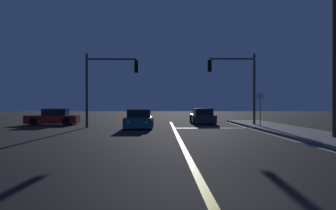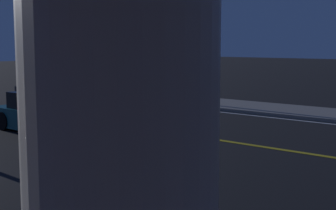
{
  "view_description": "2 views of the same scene",
  "coord_description": "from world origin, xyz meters",
  "px_view_note": "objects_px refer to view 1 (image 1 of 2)",
  "views": [
    {
      "loc": [
        -0.85,
        -6.66,
        1.72
      ],
      "look_at": [
        -0.39,
        20.02,
        1.65
      ],
      "focal_mm": 38.73,
      "sensor_mm": 36.0,
      "label": 1
    },
    {
      "loc": [
        -12.65,
        5.1,
        3.01
      ],
      "look_at": [
        -0.5,
        15.46,
        1.03
      ],
      "focal_mm": 53.24,
      "sensor_mm": 36.0,
      "label": 2
    }
  ],
  "objects_px": {
    "utility_pole_right": "(336,23)",
    "street_sign_corner": "(260,104)",
    "car_parked_curb_red": "(53,118)",
    "traffic_signal_far_left": "(106,78)",
    "traffic_signal_near_right": "(237,78)",
    "car_lead_oncoming_charcoal": "(202,117)",
    "car_far_approaching_teal": "(139,120)"
  },
  "relations": [
    {
      "from": "utility_pole_right",
      "to": "car_lead_oncoming_charcoal",
      "type": "bearing_deg",
      "value": 106.97
    },
    {
      "from": "street_sign_corner",
      "to": "car_lead_oncoming_charcoal",
      "type": "bearing_deg",
      "value": 114.58
    },
    {
      "from": "street_sign_corner",
      "to": "traffic_signal_far_left",
      "type": "bearing_deg",
      "value": 172.74
    },
    {
      "from": "car_parked_curb_red",
      "to": "traffic_signal_near_right",
      "type": "distance_m",
      "value": 15.49
    },
    {
      "from": "traffic_signal_far_left",
      "to": "utility_pole_right",
      "type": "bearing_deg",
      "value": -37.58
    },
    {
      "from": "car_lead_oncoming_charcoal",
      "to": "utility_pole_right",
      "type": "distance_m",
      "value": 16.71
    },
    {
      "from": "car_far_approaching_teal",
      "to": "utility_pole_right",
      "type": "height_order",
      "value": "utility_pole_right"
    },
    {
      "from": "car_far_approaching_teal",
      "to": "car_parked_curb_red",
      "type": "bearing_deg",
      "value": -30.93
    },
    {
      "from": "traffic_signal_near_right",
      "to": "traffic_signal_far_left",
      "type": "bearing_deg",
      "value": 8.0
    },
    {
      "from": "utility_pole_right",
      "to": "street_sign_corner",
      "type": "xyz_separation_m",
      "value": [
        -1.4,
        8.14,
        -3.86
      ]
    },
    {
      "from": "car_far_approaching_teal",
      "to": "traffic_signal_near_right",
      "type": "xyz_separation_m",
      "value": [
        7.5,
        2.1,
        3.17
      ]
    },
    {
      "from": "car_parked_curb_red",
      "to": "utility_pole_right",
      "type": "xyz_separation_m",
      "value": [
        17.39,
        -13.35,
        4.99
      ]
    },
    {
      "from": "car_parked_curb_red",
      "to": "traffic_signal_far_left",
      "type": "relative_size",
      "value": 0.8
    },
    {
      "from": "traffic_signal_near_right",
      "to": "street_sign_corner",
      "type": "bearing_deg",
      "value": 110.12
    },
    {
      "from": "traffic_signal_near_right",
      "to": "utility_pole_right",
      "type": "xyz_separation_m",
      "value": [
        2.43,
        -10.94,
        1.82
      ]
    },
    {
      "from": "car_parked_curb_red",
      "to": "traffic_signal_far_left",
      "type": "xyz_separation_m",
      "value": [
        5.0,
        -3.81,
        3.05
      ]
    },
    {
      "from": "car_parked_curb_red",
      "to": "street_sign_corner",
      "type": "height_order",
      "value": "street_sign_corner"
    },
    {
      "from": "street_sign_corner",
      "to": "car_far_approaching_teal",
      "type": "bearing_deg",
      "value": 175.29
    },
    {
      "from": "traffic_signal_near_right",
      "to": "car_lead_oncoming_charcoal",
      "type": "bearing_deg",
      "value": -62.69
    },
    {
      "from": "utility_pole_right",
      "to": "street_sign_corner",
      "type": "distance_m",
      "value": 9.11
    },
    {
      "from": "car_lead_oncoming_charcoal",
      "to": "car_far_approaching_teal",
      "type": "height_order",
      "value": "same"
    },
    {
      "from": "traffic_signal_near_right",
      "to": "utility_pole_right",
      "type": "height_order",
      "value": "utility_pole_right"
    },
    {
      "from": "traffic_signal_far_left",
      "to": "street_sign_corner",
      "type": "distance_m",
      "value": 11.25
    },
    {
      "from": "utility_pole_right",
      "to": "street_sign_corner",
      "type": "height_order",
      "value": "utility_pole_right"
    },
    {
      "from": "car_parked_curb_red",
      "to": "car_far_approaching_teal",
      "type": "bearing_deg",
      "value": -122.17
    },
    {
      "from": "traffic_signal_far_left",
      "to": "utility_pole_right",
      "type": "relative_size",
      "value": 0.5
    },
    {
      "from": "car_far_approaching_teal",
      "to": "traffic_signal_far_left",
      "type": "height_order",
      "value": "traffic_signal_far_left"
    },
    {
      "from": "car_lead_oncoming_charcoal",
      "to": "car_parked_curb_red",
      "type": "bearing_deg",
      "value": -173.64
    },
    {
      "from": "car_parked_curb_red",
      "to": "utility_pole_right",
      "type": "relative_size",
      "value": 0.4
    },
    {
      "from": "car_far_approaching_teal",
      "to": "traffic_signal_far_left",
      "type": "bearing_deg",
      "value": -15.59
    },
    {
      "from": "car_far_approaching_teal",
      "to": "street_sign_corner",
      "type": "bearing_deg",
      "value": 175.46
    },
    {
      "from": "car_lead_oncoming_charcoal",
      "to": "traffic_signal_near_right",
      "type": "bearing_deg",
      "value": -64.82
    }
  ]
}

